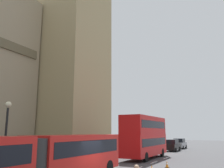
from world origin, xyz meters
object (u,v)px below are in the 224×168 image
double_decker_bus (145,135)px  traffic_cone_east (167,164)px  sedan_lead (172,145)px  sedan_trailing (180,144)px  street_lamp (6,133)px  articulated_bus (25,158)px

double_decker_bus → traffic_cone_east: 7.74m
sedan_lead → sedan_trailing: (6.51, 0.20, 0.00)m
traffic_cone_east → double_decker_bus: bearing=34.8°
double_decker_bus → street_lamp: (-16.07, 4.50, 0.35)m
sedan_trailing → traffic_cone_east: 25.34m
sedan_trailing → street_lamp: street_lamp is taller
sedan_trailing → double_decker_bus: bearing=-179.9°
sedan_trailing → street_lamp: 35.36m
sedan_lead → sedan_trailing: 6.51m
articulated_bus → traffic_cone_east: (12.26, -4.19, -1.46)m
street_lamp → articulated_bus: bearing=-116.3°
articulated_bus → traffic_cone_east: size_ratio=29.53×
articulated_bus → traffic_cone_east: 13.04m
sedan_lead → sedan_trailing: same height
double_decker_bus → sedan_trailing: 19.03m
articulated_bus → sedan_trailing: bearing=0.1°
double_decker_bus → sedan_lead: (12.44, -0.15, -1.79)m
traffic_cone_east → street_lamp: (-10.03, 8.70, 2.77)m
articulated_bus → double_decker_bus: double_decker_bus is taller
street_lamp → double_decker_bus: bearing=-15.7°
street_lamp → sedan_lead: bearing=-9.3°
articulated_bus → street_lamp: street_lamp is taller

